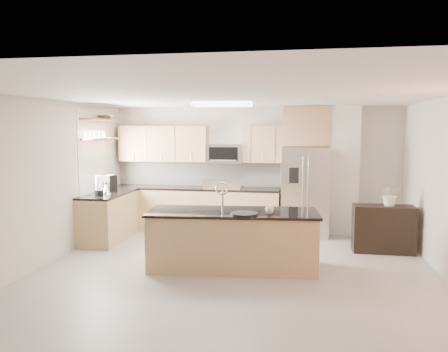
% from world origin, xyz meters
% --- Properties ---
extents(floor, '(6.50, 6.50, 0.00)m').
position_xyz_m(floor, '(0.00, 0.00, 0.00)').
color(floor, '#A6A49E').
rests_on(floor, ground).
extents(ceiling, '(6.00, 6.50, 0.02)m').
position_xyz_m(ceiling, '(0.00, 0.00, 2.60)').
color(ceiling, silver).
rests_on(ceiling, wall_back).
extents(wall_back, '(6.00, 0.02, 2.60)m').
position_xyz_m(wall_back, '(0.00, 3.25, 1.30)').
color(wall_back, beige).
rests_on(wall_back, floor).
extents(wall_front, '(6.00, 0.02, 2.60)m').
position_xyz_m(wall_front, '(0.00, -3.25, 1.30)').
color(wall_front, beige).
rests_on(wall_front, floor).
extents(wall_left, '(0.02, 6.50, 2.60)m').
position_xyz_m(wall_left, '(-3.00, 0.00, 1.30)').
color(wall_left, beige).
rests_on(wall_left, floor).
extents(back_counter, '(3.55, 0.66, 1.44)m').
position_xyz_m(back_counter, '(-1.23, 2.93, 0.47)').
color(back_counter, tan).
rests_on(back_counter, floor).
extents(left_counter, '(0.66, 1.50, 0.92)m').
position_xyz_m(left_counter, '(-2.67, 1.85, 0.46)').
color(left_counter, tan).
rests_on(left_counter, floor).
extents(range, '(0.76, 0.64, 1.14)m').
position_xyz_m(range, '(-0.60, 2.92, 0.47)').
color(range, black).
rests_on(range, floor).
extents(upper_cabinets, '(3.50, 0.33, 0.75)m').
position_xyz_m(upper_cabinets, '(-1.30, 3.09, 1.83)').
color(upper_cabinets, '#A77D5A').
rests_on(upper_cabinets, wall_back).
extents(microwave, '(0.76, 0.40, 0.40)m').
position_xyz_m(microwave, '(-0.60, 3.04, 1.63)').
color(microwave, '#B8B8BA').
rests_on(microwave, upper_cabinets).
extents(refrigerator, '(0.92, 0.78, 1.78)m').
position_xyz_m(refrigerator, '(1.06, 2.87, 0.89)').
color(refrigerator, '#B8B8BA').
rests_on(refrigerator, floor).
extents(partition_column, '(0.60, 0.30, 2.60)m').
position_xyz_m(partition_column, '(1.82, 3.10, 1.30)').
color(partition_column, silver).
rests_on(partition_column, floor).
extents(window, '(0.04, 1.15, 1.65)m').
position_xyz_m(window, '(-2.98, 1.85, 1.65)').
color(window, white).
rests_on(window, wall_left).
extents(shelf_lower, '(0.30, 1.20, 0.04)m').
position_xyz_m(shelf_lower, '(-2.85, 1.95, 1.95)').
color(shelf_lower, brown).
rests_on(shelf_lower, wall_left).
extents(shelf_upper, '(0.30, 1.20, 0.04)m').
position_xyz_m(shelf_upper, '(-2.85, 1.95, 2.32)').
color(shelf_upper, brown).
rests_on(shelf_upper, wall_left).
extents(ceiling_fixture, '(1.00, 0.50, 0.06)m').
position_xyz_m(ceiling_fixture, '(-0.40, 1.60, 2.56)').
color(ceiling_fixture, white).
rests_on(ceiling_fixture, ceiling).
extents(island, '(2.65, 1.15, 1.32)m').
position_xyz_m(island, '(-0.06, 0.53, 0.45)').
color(island, tan).
rests_on(island, floor).
extents(credenza, '(1.02, 0.43, 0.82)m').
position_xyz_m(credenza, '(2.39, 1.85, 0.41)').
color(credenza, black).
rests_on(credenza, floor).
extents(cup, '(0.14, 0.14, 0.10)m').
position_xyz_m(cup, '(0.51, 0.40, 0.94)').
color(cup, silver).
rests_on(cup, island).
extents(platter, '(0.53, 0.53, 0.02)m').
position_xyz_m(platter, '(0.15, 0.30, 0.90)').
color(platter, black).
rests_on(platter, island).
extents(blender, '(0.16, 0.16, 0.37)m').
position_xyz_m(blender, '(-2.67, 1.46, 1.08)').
color(blender, black).
rests_on(blender, left_counter).
extents(kettle, '(0.18, 0.18, 0.23)m').
position_xyz_m(kettle, '(-2.62, 1.66, 1.02)').
color(kettle, '#B8B8BA').
rests_on(kettle, left_counter).
extents(coffee_maker, '(0.23, 0.26, 0.33)m').
position_xyz_m(coffee_maker, '(-2.69, 2.00, 1.08)').
color(coffee_maker, black).
rests_on(coffee_maker, left_counter).
extents(bowl, '(0.49, 0.49, 0.09)m').
position_xyz_m(bowl, '(-2.85, 2.19, 2.38)').
color(bowl, '#B8B8BA').
rests_on(bowl, shelf_upper).
extents(flower_vase, '(0.64, 0.59, 0.60)m').
position_xyz_m(flower_vase, '(2.49, 1.85, 1.12)').
color(flower_vase, silver).
rests_on(flower_vase, credenza).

